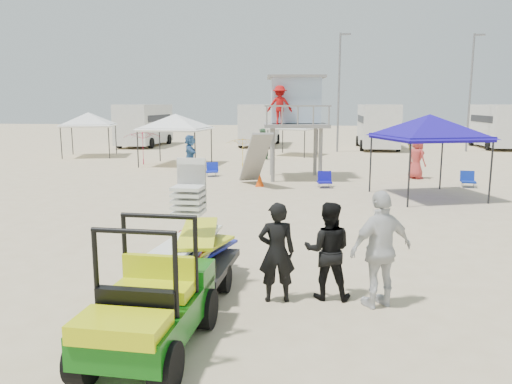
# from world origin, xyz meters

# --- Properties ---
(ground) EXTENTS (140.00, 140.00, 0.00)m
(ground) POSITION_xyz_m (0.00, 0.00, 0.00)
(ground) COLOR beige
(ground) RESTS_ON ground
(utility_cart) EXTENTS (1.28, 2.38, 1.78)m
(utility_cart) POSITION_xyz_m (-0.25, -2.21, 0.83)
(utility_cart) COLOR #0D570D
(utility_cart) RESTS_ON ground
(surf_trailer) EXTENTS (1.34, 2.38, 2.08)m
(surf_trailer) POSITION_xyz_m (-0.24, 0.12, 0.85)
(surf_trailer) COLOR black
(surf_trailer) RESTS_ON ground
(man_left) EXTENTS (0.69, 0.52, 1.71)m
(man_left) POSITION_xyz_m (1.27, -0.18, 0.85)
(man_left) COLOR black
(man_left) RESTS_ON ground
(man_mid) EXTENTS (0.83, 0.66, 1.68)m
(man_mid) POSITION_xyz_m (2.12, 0.07, 0.84)
(man_mid) COLOR black
(man_mid) RESTS_ON ground
(man_right) EXTENTS (1.22, 0.97, 1.94)m
(man_right) POSITION_xyz_m (2.97, -0.18, 0.97)
(man_right) COLOR silver
(man_right) RESTS_ON ground
(lifeguard_tower) EXTENTS (3.08, 3.08, 4.41)m
(lifeguard_tower) POSITION_xyz_m (0.70, 14.10, 3.28)
(lifeguard_tower) COLOR gray
(lifeguard_tower) RESTS_ON ground
(canopy_blue) EXTENTS (3.95, 3.95, 3.34)m
(canopy_blue) POSITION_xyz_m (5.67, 10.00, 2.80)
(canopy_blue) COLOR black
(canopy_blue) RESTS_ON ground
(canopy_white_a) EXTENTS (3.42, 3.42, 3.17)m
(canopy_white_a) POSITION_xyz_m (-5.93, 18.19, 2.62)
(canopy_white_a) COLOR black
(canopy_white_a) RESTS_ON ground
(canopy_white_b) EXTENTS (3.62, 3.62, 3.18)m
(canopy_white_b) POSITION_xyz_m (-12.65, 21.80, 2.63)
(canopy_white_b) COLOR black
(canopy_white_b) RESTS_ON ground
(canopy_white_c) EXTENTS (3.32, 3.32, 2.96)m
(canopy_white_c) POSITION_xyz_m (0.08, 24.22, 2.41)
(canopy_white_c) COLOR black
(canopy_white_c) RESTS_ON ground
(umbrella_a) EXTENTS (2.28, 2.31, 1.87)m
(umbrella_a) POSITION_xyz_m (-7.77, 17.99, 0.93)
(umbrella_a) COLOR #C0143B
(umbrella_a) RESTS_ON ground
(umbrella_b) EXTENTS (2.47, 2.47, 1.60)m
(umbrella_b) POSITION_xyz_m (-2.07, 17.20, 0.80)
(umbrella_b) COLOR gold
(umbrella_b) RESTS_ON ground
(cone_near) EXTENTS (0.34, 0.34, 0.50)m
(cone_near) POSITION_xyz_m (-0.50, 11.62, 0.25)
(cone_near) COLOR #F34907
(cone_near) RESTS_ON ground
(cone_far) EXTENTS (0.34, 0.34, 0.50)m
(cone_far) POSITION_xyz_m (-3.66, 11.48, 0.25)
(cone_far) COLOR #EC5F07
(cone_far) RESTS_ON ground
(beach_chair_a) EXTENTS (0.69, 0.76, 0.64)m
(beach_chair_a) POSITION_xyz_m (-3.07, 14.23, 0.31)
(beach_chair_a) COLOR #1023B7
(beach_chair_a) RESTS_ON ground
(beach_chair_b) EXTENTS (0.62, 0.67, 0.64)m
(beach_chair_b) POSITION_xyz_m (2.10, 11.74, 0.31)
(beach_chair_b) COLOR #100E9A
(beach_chair_b) RESTS_ON ground
(beach_chair_c) EXTENTS (0.61, 0.65, 0.64)m
(beach_chair_c) POSITION_xyz_m (7.82, 12.59, 0.31)
(beach_chair_c) COLOR navy
(beach_chair_c) RESTS_ON ground
(rv_far_left) EXTENTS (2.64, 6.80, 3.25)m
(rv_far_left) POSITION_xyz_m (-12.00, 29.99, 1.80)
(rv_far_left) COLOR silver
(rv_far_left) RESTS_ON ground
(rv_mid_left) EXTENTS (2.65, 6.50, 3.25)m
(rv_mid_left) POSITION_xyz_m (-3.00, 31.49, 1.80)
(rv_mid_left) COLOR silver
(rv_mid_left) RESTS_ON ground
(rv_mid_right) EXTENTS (2.64, 7.00, 3.25)m
(rv_mid_right) POSITION_xyz_m (6.00, 29.99, 1.80)
(rv_mid_right) COLOR silver
(rv_mid_right) RESTS_ON ground
(rv_far_right) EXTENTS (2.64, 6.60, 3.25)m
(rv_far_right) POSITION_xyz_m (15.00, 31.49, 1.80)
(rv_far_right) COLOR silver
(rv_far_right) RESTS_ON ground
(light_pole_left) EXTENTS (0.14, 0.14, 8.00)m
(light_pole_left) POSITION_xyz_m (3.00, 27.00, 4.00)
(light_pole_left) COLOR slate
(light_pole_left) RESTS_ON ground
(light_pole_right) EXTENTS (0.14, 0.14, 8.00)m
(light_pole_right) POSITION_xyz_m (12.00, 28.50, 4.00)
(light_pole_right) COLOR slate
(light_pole_right) RESTS_ON ground
(distant_beachgoers) EXTENTS (13.76, 15.93, 1.86)m
(distant_beachgoers) POSITION_xyz_m (0.21, 18.82, 0.91)
(distant_beachgoers) COLOR #50855B
(distant_beachgoers) RESTS_ON ground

